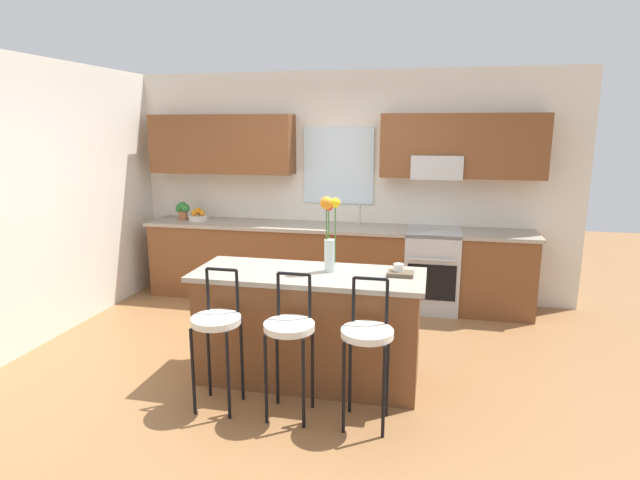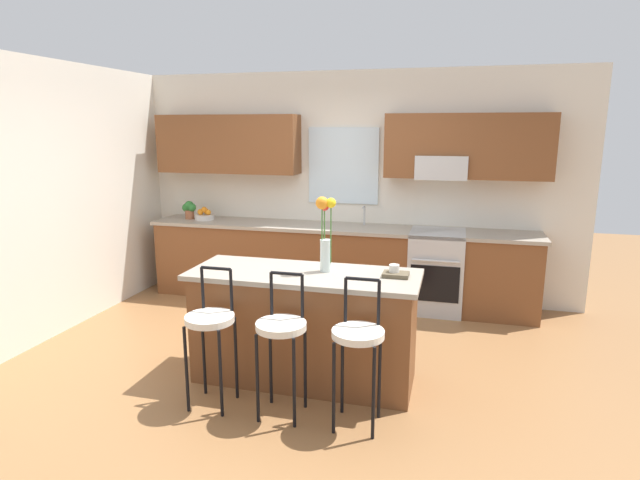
% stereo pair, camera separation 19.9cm
% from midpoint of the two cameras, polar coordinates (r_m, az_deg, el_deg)
% --- Properties ---
extents(ground_plane, '(14.00, 14.00, 0.00)m').
position_cam_midpoint_polar(ground_plane, '(4.78, -3.76, -13.15)').
color(ground_plane, olive).
extents(wall_left, '(0.12, 4.60, 2.70)m').
position_cam_midpoint_polar(wall_left, '(5.88, -27.88, 4.01)').
color(wall_left, silver).
rests_on(wall_left, ground).
extents(back_wall_assembly, '(5.60, 0.50, 2.70)m').
position_cam_midpoint_polar(back_wall_assembly, '(6.27, 1.31, 7.34)').
color(back_wall_assembly, silver).
rests_on(back_wall_assembly, ground).
extents(counter_run, '(4.56, 0.64, 0.92)m').
position_cam_midpoint_polar(counter_run, '(6.18, 0.57, -2.60)').
color(counter_run, brown).
rests_on(counter_run, ground).
extents(sink_faucet, '(0.02, 0.13, 0.23)m').
position_cam_midpoint_polar(sink_faucet, '(6.14, 3.47, 2.97)').
color(sink_faucet, '#B7BABC').
rests_on(sink_faucet, counter_run).
extents(oven_range, '(0.60, 0.64, 0.92)m').
position_cam_midpoint_polar(oven_range, '(6.03, 11.27, -3.26)').
color(oven_range, '#B7BABC').
rests_on(oven_range, ground).
extents(kitchen_island, '(1.85, 0.71, 0.92)m').
position_cam_midpoint_polar(kitchen_island, '(4.29, -2.61, -9.45)').
color(kitchen_island, brown).
rests_on(kitchen_island, ground).
extents(bar_stool_near, '(0.36, 0.36, 1.04)m').
position_cam_midpoint_polar(bar_stool_near, '(3.91, -12.74, -9.26)').
color(bar_stool_near, black).
rests_on(bar_stool_near, ground).
extents(bar_stool_middle, '(0.36, 0.36, 1.04)m').
position_cam_midpoint_polar(bar_stool_middle, '(3.72, -4.92, -10.13)').
color(bar_stool_middle, black).
rests_on(bar_stool_middle, ground).
extents(bar_stool_far, '(0.36, 0.36, 1.04)m').
position_cam_midpoint_polar(bar_stool_far, '(3.61, 3.61, -10.86)').
color(bar_stool_far, black).
rests_on(bar_stool_far, ground).
extents(flower_vase, '(0.16, 0.14, 0.61)m').
position_cam_midpoint_polar(flower_vase, '(4.09, -0.33, 0.95)').
color(flower_vase, silver).
rests_on(flower_vase, kitchen_island).
extents(mug_ceramic, '(0.08, 0.08, 0.09)m').
position_cam_midpoint_polar(mug_ceramic, '(4.09, 7.25, -3.23)').
color(mug_ceramic, silver).
rests_on(mug_ceramic, kitchen_island).
extents(cookbook, '(0.20, 0.15, 0.03)m').
position_cam_midpoint_polar(cookbook, '(4.08, 7.45, -3.70)').
color(cookbook, brown).
rests_on(cookbook, kitchen_island).
extents(fruit_bowl_oranges, '(0.24, 0.24, 0.16)m').
position_cam_midpoint_polar(fruit_bowl_oranges, '(6.63, -14.06, 2.54)').
color(fruit_bowl_oranges, silver).
rests_on(fruit_bowl_oranges, counter_run).
extents(potted_plant_small, '(0.19, 0.13, 0.23)m').
position_cam_midpoint_polar(potted_plant_small, '(6.71, -15.69, 3.24)').
color(potted_plant_small, '#9E5B3D').
rests_on(potted_plant_small, counter_run).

